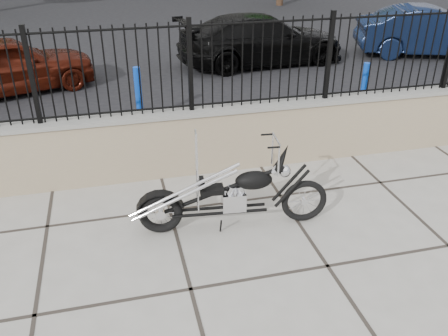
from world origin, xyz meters
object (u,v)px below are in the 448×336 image
(chopper_motorcycle, at_px, (230,180))
(car_red, at_px, (6,65))
(car_black, at_px, (262,39))
(car_blue, at_px, (431,32))

(chopper_motorcycle, relative_size, car_red, 0.61)
(chopper_motorcycle, distance_m, car_black, 7.27)
(car_blue, bearing_deg, car_red, 111.27)
(chopper_motorcycle, xyz_separation_m, car_black, (2.57, 6.80, -0.04))
(chopper_motorcycle, relative_size, car_blue, 0.56)
(car_black, bearing_deg, chopper_motorcycle, 153.70)
(car_red, bearing_deg, chopper_motorcycle, -170.90)
(car_red, distance_m, car_blue, 10.50)
(chopper_motorcycle, xyz_separation_m, car_blue, (7.20, 6.50, -0.02))
(car_black, xyz_separation_m, car_blue, (4.63, -0.31, 0.02))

